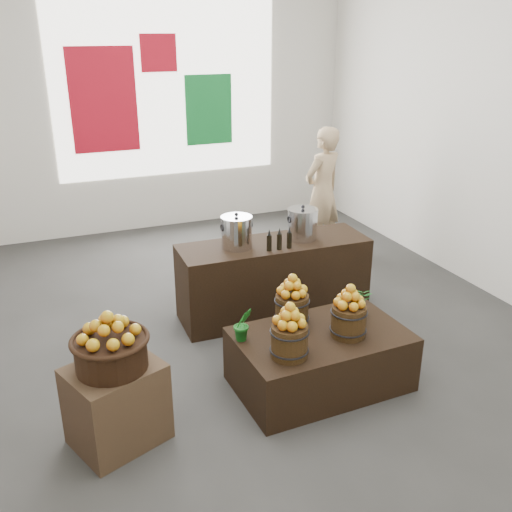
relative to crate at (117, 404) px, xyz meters
name	(u,v)px	position (x,y,z in m)	size (l,w,h in m)	color
ground	(235,331)	(1.34, 1.20, -0.31)	(7.00, 7.00, 0.00)	#343432
back_wall	(146,91)	(1.34, 4.70, 1.69)	(6.00, 0.04, 4.00)	beige
back_opening	(167,90)	(1.64, 4.68, 1.69)	(3.20, 0.02, 2.40)	white
deco_red_left	(103,100)	(0.74, 4.67, 1.59)	(0.90, 0.04, 1.40)	#AE0D1E
deco_green_right	(209,110)	(2.24, 4.67, 1.39)	(0.70, 0.04, 1.00)	#12742D
deco_red_upper	(158,53)	(1.54, 4.67, 2.19)	(0.50, 0.04, 0.50)	#AE0D1E
crate	(117,404)	(0.00, 0.00, 0.00)	(0.62, 0.51, 0.62)	#503B25
wicker_basket	(111,354)	(0.00, 0.00, 0.42)	(0.50, 0.50, 0.23)	black
apples_in_basket	(108,326)	(0.00, 0.00, 0.64)	(0.39, 0.39, 0.21)	#920404
display_table	(320,359)	(1.69, 0.07, -0.07)	(1.41, 0.87, 0.49)	black
apple_bucket_front_left	(289,341)	(1.30, -0.14, 0.31)	(0.28, 0.28, 0.26)	#3E2911
apples_in_bucket_front_left	(290,315)	(1.30, -0.14, 0.53)	(0.21, 0.21, 0.19)	#920404
apple_bucket_front_right	(348,321)	(1.88, -0.03, 0.31)	(0.28, 0.28, 0.26)	#3E2911
apples_in_bucket_front_right	(350,296)	(1.88, -0.03, 0.53)	(0.21, 0.21, 0.19)	#920404
apple_bucket_rear	(292,309)	(1.54, 0.33, 0.31)	(0.28, 0.28, 0.26)	#3E2911
apples_in_bucket_rear	(292,285)	(1.54, 0.33, 0.53)	(0.21, 0.21, 0.19)	#920404
herb_garnish_right	(356,301)	(2.11, 0.23, 0.32)	(0.26, 0.23, 0.29)	#145F19
herb_garnish_left	(243,324)	(1.06, 0.23, 0.32)	(0.15, 0.12, 0.28)	#145F19
counter	(274,278)	(1.86, 1.41, 0.09)	(1.95, 0.62, 0.80)	black
stock_pot_left	(237,233)	(1.46, 1.42, 0.64)	(0.30, 0.30, 0.30)	silver
stock_pot_center	(302,225)	(2.17, 1.40, 0.64)	(0.30, 0.30, 0.30)	silver
oil_cruets	(282,238)	(1.85, 1.22, 0.60)	(0.21, 0.05, 0.22)	black
shopper	(322,191)	(3.17, 2.82, 0.53)	(0.61, 0.40, 1.68)	tan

